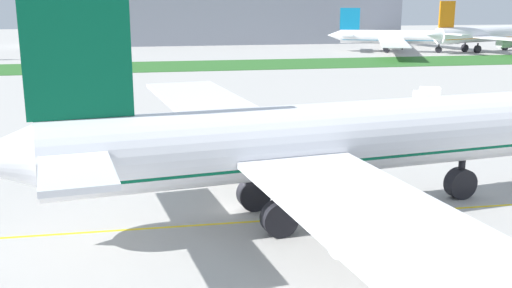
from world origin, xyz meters
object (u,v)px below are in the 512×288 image
object	(u,v)px
airliner_foreground	(296,143)
service_truck_baggage_loader	(371,113)
parked_airliner_far_right	(394,37)
ground_crew_marshaller_front	(371,202)
parked_airliner_far_outer	(477,35)
service_truck_fuel_bowser	(439,107)
ground_crew_wingwalker_port	(438,232)
ground_crew_wingwalker_starboard	(446,231)
service_truck_catering_van	(427,95)

from	to	relation	value
airliner_foreground	service_truck_baggage_loader	distance (m)	41.63
parked_airliner_far_right	service_truck_baggage_loader	bearing A→B (deg)	-114.15
ground_crew_marshaller_front	parked_airliner_far_outer	xyz separation A→B (m)	(87.14, 136.56, 4.50)
airliner_foreground	service_truck_fuel_bowser	size ratio (longest dim) A/B	16.84
airliner_foreground	parked_airliner_far_outer	xyz separation A→B (m)	(93.78, 136.59, -0.98)
ground_crew_wingwalker_port	ground_crew_wingwalker_starboard	xyz separation A→B (m)	(0.72, 0.15, 0.01)
ground_crew_wingwalker_starboard	parked_airliner_far_outer	xyz separation A→B (m)	(83.88, 143.63, 4.56)
parked_airliner_far_outer	ground_crew_wingwalker_port	bearing A→B (deg)	-120.47
ground_crew_wingwalker_starboard	service_truck_fuel_bowser	bearing A→B (deg)	64.06
service_truck_baggage_loader	service_truck_catering_van	world-z (taller)	service_truck_catering_van
service_truck_catering_van	parked_airliner_far_right	xyz separation A→B (m)	(32.53, 92.71, 3.11)
service_truck_baggage_loader	parked_airliner_far_outer	distance (m)	124.65
ground_crew_wingwalker_starboard	service_truck_catering_van	distance (m)	60.63
service_truck_baggage_loader	service_truck_fuel_bowser	xyz separation A→B (m)	(11.50, 1.79, 0.10)
service_truck_fuel_bowser	ground_crew_marshaller_front	bearing A→B (deg)	-123.58
ground_crew_wingwalker_starboard	service_truck_catering_van	xyz separation A→B (m)	(24.83, 55.31, 0.70)
ground_crew_wingwalker_starboard	service_truck_baggage_loader	xyz separation A→B (m)	(10.33, 43.08, 0.56)
service_truck_fuel_bowser	parked_airliner_far_right	distance (m)	109.15
airliner_foreground	service_truck_catering_van	distance (m)	59.67
airliner_foreground	ground_crew_wingwalker_port	world-z (taller)	airliner_foreground
service_truck_catering_van	parked_airliner_far_outer	size ratio (longest dim) A/B	0.07
service_truck_baggage_loader	parked_airliner_far_outer	size ratio (longest dim) A/B	0.09
service_truck_fuel_bowser	service_truck_catering_van	world-z (taller)	service_truck_catering_van
airliner_foreground	parked_airliner_far_outer	distance (m)	165.69
ground_crew_marshaller_front	service_truck_catering_van	distance (m)	55.83
ground_crew_wingwalker_port	service_truck_catering_van	world-z (taller)	service_truck_catering_van
ground_crew_wingwalker_port	parked_airliner_far_right	size ratio (longest dim) A/B	0.02
ground_crew_marshaller_front	service_truck_fuel_bowser	xyz separation A→B (m)	(25.09, 37.80, 0.60)
service_truck_fuel_bowser	parked_airliner_far_right	xyz separation A→B (m)	(35.54, 103.15, 3.14)
service_truck_catering_van	airliner_foreground	bearing A→B (deg)	-125.74
ground_crew_wingwalker_port	service_truck_catering_van	bearing A→B (deg)	65.26
service_truck_baggage_loader	service_truck_catering_van	size ratio (longest dim) A/B	1.20
parked_airliner_far_right	service_truck_catering_van	bearing A→B (deg)	-109.34
parked_airliner_far_right	parked_airliner_far_outer	bearing A→B (deg)	-9.39
airliner_foreground	service_truck_fuel_bowser	world-z (taller)	airliner_foreground
ground_crew_wingwalker_starboard	ground_crew_wingwalker_port	bearing A→B (deg)	-168.20
ground_crew_marshaller_front	service_truck_baggage_loader	bearing A→B (deg)	69.33
ground_crew_marshaller_front	service_truck_fuel_bowser	bearing A→B (deg)	56.42
ground_crew_marshaller_front	ground_crew_wingwalker_starboard	bearing A→B (deg)	-65.23
service_truck_fuel_bowser	parked_airliner_far_outer	bearing A→B (deg)	57.86
ground_crew_marshaller_front	service_truck_baggage_loader	world-z (taller)	service_truck_baggage_loader
service_truck_baggage_loader	parked_airliner_far_outer	world-z (taller)	parked_airliner_far_outer
ground_crew_wingwalker_starboard	service_truck_catering_van	bearing A→B (deg)	65.82
service_truck_catering_van	service_truck_baggage_loader	bearing A→B (deg)	-139.87
ground_crew_marshaller_front	ground_crew_wingwalker_starboard	world-z (taller)	ground_crew_marshaller_front
airliner_foreground	ground_crew_wingwalker_starboard	size ratio (longest dim) A/B	51.42
ground_crew_wingwalker_port	parked_airliner_far_outer	size ratio (longest dim) A/B	0.02
service_truck_baggage_loader	parked_airliner_far_right	distance (m)	115.04
service_truck_baggage_loader	service_truck_fuel_bowser	size ratio (longest dim) A/B	1.21
service_truck_baggage_loader	parked_airliner_far_right	bearing A→B (deg)	65.85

